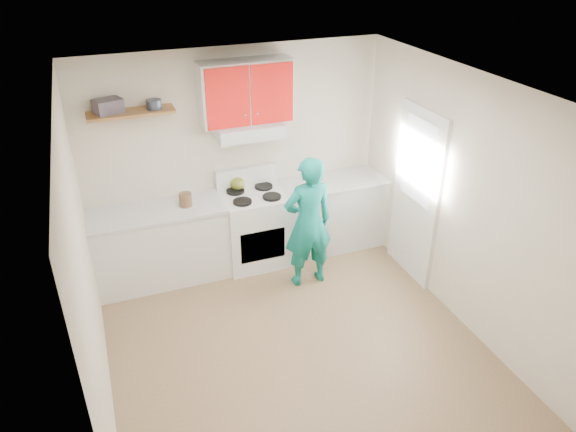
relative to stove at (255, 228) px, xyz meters
name	(u,v)px	position (x,y,z in m)	size (l,w,h in m)	color
floor	(293,341)	(-0.10, -1.57, -0.46)	(3.80, 3.80, 0.00)	brown
ceiling	(295,90)	(-0.10, -1.57, 2.14)	(3.60, 3.80, 0.04)	white
back_wall	(236,157)	(-0.10, 0.32, 0.84)	(3.60, 0.04, 2.60)	beige
front_wall	(406,377)	(-0.10, -3.47, 0.84)	(3.60, 0.04, 2.60)	beige
left_wall	(86,272)	(-1.90, -1.57, 0.84)	(0.04, 3.80, 2.60)	beige
right_wall	(459,200)	(1.70, -1.57, 0.84)	(0.04, 3.80, 2.60)	beige
door	(416,195)	(1.68, -0.88, 0.56)	(0.05, 0.85, 2.05)	white
door_glass	(418,161)	(1.65, -0.88, 0.99)	(0.01, 0.55, 0.95)	white
counter_left	(161,246)	(-1.14, 0.02, -0.01)	(1.52, 0.60, 0.90)	silver
counter_right	(331,214)	(1.04, 0.02, -0.01)	(1.32, 0.60, 0.90)	silver
stove	(255,228)	(0.00, 0.00, 0.00)	(0.76, 0.65, 0.92)	white
range_hood	(249,130)	(0.00, 0.10, 1.24)	(0.76, 0.44, 0.15)	silver
upper_cabinets	(246,92)	(0.00, 0.16, 1.66)	(1.02, 0.33, 0.70)	red
shelf	(131,113)	(-1.25, 0.18, 1.56)	(0.90, 0.30, 0.04)	brown
books	(108,106)	(-1.46, 0.20, 1.65)	(0.28, 0.20, 0.14)	#463F47
tin	(154,104)	(-1.01, 0.16, 1.63)	(0.16, 0.16, 0.10)	#333D4C
kettle	(238,184)	(-0.13, 0.21, 0.54)	(0.18, 0.18, 0.15)	olive
crock	(186,201)	(-0.80, 0.01, 0.53)	(0.15, 0.15, 0.18)	#503A23
cutting_board	(303,191)	(0.60, -0.09, 0.45)	(0.30, 0.22, 0.02)	olive
silicone_mat	(351,183)	(1.27, -0.07, 0.44)	(0.33, 0.28, 0.01)	red
person	(308,223)	(0.44, -0.65, 0.34)	(0.58, 0.38, 1.59)	#0D796F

